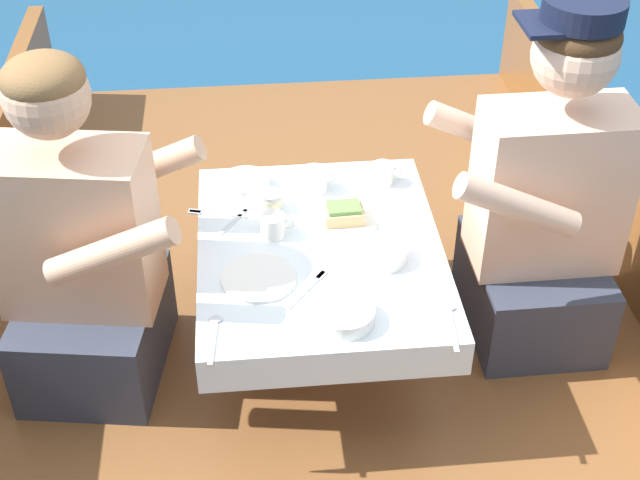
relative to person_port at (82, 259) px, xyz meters
name	(u,v)px	position (x,y,z in m)	size (l,w,h in m)	color
ground_plane	(318,400)	(0.63, 0.07, -0.68)	(60.00, 60.00, 0.00)	navy
boat_deck	(318,368)	(0.63, 0.07, -0.54)	(2.07, 3.25, 0.29)	brown
cockpit_table	(320,257)	(0.63, 0.01, -0.05)	(0.66, 0.82, 0.38)	#B2B2B7
person_port	(82,259)	(0.00, 0.00, 0.00)	(0.57, 0.51, 0.97)	#333847
person_starboard	(545,208)	(1.26, 0.06, 0.04)	(0.53, 0.44, 1.03)	#333847
plate_sandwich	(344,221)	(0.70, 0.11, -0.01)	(0.19, 0.19, 0.01)	white
plate_bread	(259,278)	(0.46, -0.12, -0.01)	(0.20, 0.20, 0.01)	white
sandwich	(344,213)	(0.70, 0.11, 0.02)	(0.11, 0.08, 0.05)	#E0BC7F
bowl_port_near	(383,252)	(0.79, -0.06, 0.01)	(0.13, 0.13, 0.04)	white
bowl_starboard_near	(245,184)	(0.44, 0.30, 0.01)	(0.14, 0.14, 0.04)	white
bowl_center_far	(344,314)	(0.66, -0.29, 0.01)	(0.15, 0.15, 0.04)	white
coffee_cup_port	(383,173)	(0.84, 0.30, 0.02)	(0.09, 0.06, 0.06)	white
coffee_cup_starboard	(273,224)	(0.51, 0.07, 0.02)	(0.10, 0.07, 0.06)	white
coffee_cup_center	(315,179)	(0.64, 0.28, 0.03)	(0.10, 0.08, 0.07)	white
tin_can	(270,201)	(0.50, 0.19, 0.02)	(0.07, 0.07, 0.05)	silver
utensil_knife_starboard	(237,219)	(0.41, 0.15, -0.01)	(0.11, 0.15, 0.00)	silver
utensil_fork_port	(310,286)	(0.59, -0.16, -0.01)	(0.12, 0.15, 0.00)	silver
utensil_knife_port	(234,209)	(0.40, 0.20, -0.01)	(0.16, 0.07, 0.00)	silver
utensil_spoon_port	(451,319)	(0.92, -0.32, -0.01)	(0.04, 0.17, 0.01)	silver
utensil_fork_starboard	(212,213)	(0.34, 0.18, -0.01)	(0.17, 0.06, 0.00)	silver
utensil_spoon_center	(214,331)	(0.34, -0.30, -0.01)	(0.04, 0.17, 0.01)	silver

